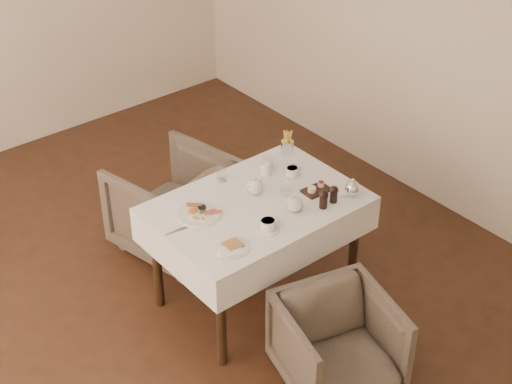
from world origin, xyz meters
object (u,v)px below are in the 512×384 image
(table, at_px, (256,218))
(armchair_near, at_px, (338,345))
(breakfast_plate, at_px, (198,214))
(armchair_far, at_px, (176,205))
(teapot_centre, at_px, (254,186))

(table, xyz_separation_m, armchair_near, (-0.11, -0.87, -0.35))
(armchair_near, xyz_separation_m, breakfast_plate, (-0.24, 0.99, 0.47))
(table, xyz_separation_m, breakfast_plate, (-0.35, 0.12, 0.13))
(armchair_far, distance_m, teapot_centre, 0.86)
(table, bearing_deg, breakfast_plate, 160.81)
(armchair_near, height_order, teapot_centre, teapot_centre)
(armchair_near, distance_m, breakfast_plate, 1.13)
(table, distance_m, armchair_near, 0.95)
(armchair_far, distance_m, breakfast_plate, 0.84)
(teapot_centre, bearing_deg, armchair_far, 98.17)
(armchair_near, xyz_separation_m, armchair_far, (0.03, 1.67, 0.06))
(table, distance_m, breakfast_plate, 0.39)
(table, bearing_deg, teapot_centre, 58.14)
(table, relative_size, armchair_near, 2.01)
(armchair_near, bearing_deg, table, 97.68)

